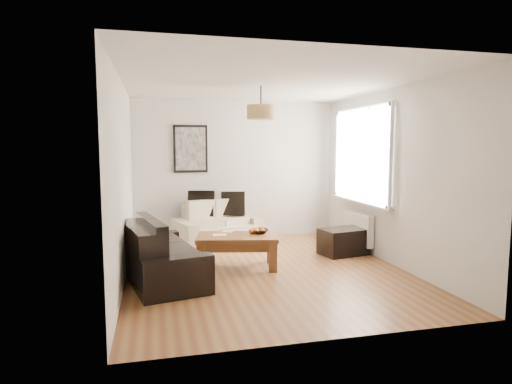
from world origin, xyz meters
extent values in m
plane|color=brown|center=(0.00, 0.00, 0.00)|extent=(4.50, 4.50, 0.00)
cube|color=white|center=(1.82, 0.80, 0.38)|extent=(0.10, 0.90, 0.52)
cylinder|color=tan|center=(0.00, 0.30, 2.23)|extent=(0.40, 0.40, 0.20)
cube|color=black|center=(1.45, 0.57, 0.21)|extent=(0.81, 0.61, 0.42)
cube|color=black|center=(-0.70, 1.96, 0.71)|extent=(0.49, 0.26, 0.47)
cube|color=black|center=(-0.11, 1.96, 0.69)|extent=(0.46, 0.23, 0.44)
imported|color=black|center=(-0.01, 0.32, 0.50)|extent=(0.26, 0.26, 0.06)
sphere|color=orange|center=(-0.07, 0.30, 0.51)|extent=(0.10, 0.10, 0.08)
sphere|color=#F04B14|center=(0.02, 0.29, 0.51)|extent=(0.09, 0.09, 0.08)
sphere|color=#E34F13|center=(-0.14, 0.29, 0.51)|extent=(0.11, 0.11, 0.09)
cube|color=white|center=(-0.61, 0.32, 0.47)|extent=(0.21, 0.15, 0.01)
camera|label=1|loc=(-1.49, -5.67, 1.74)|focal=29.81mm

